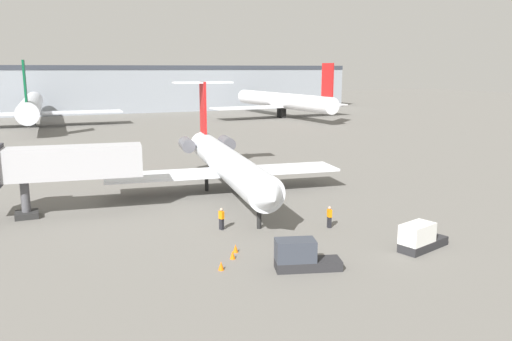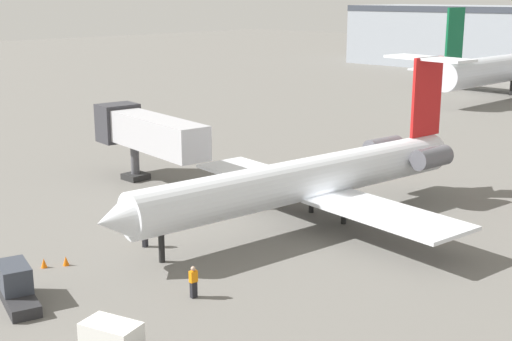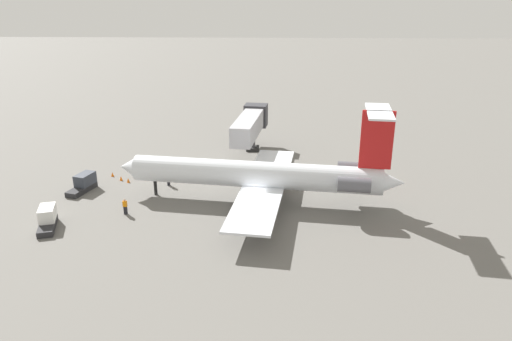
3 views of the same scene
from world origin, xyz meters
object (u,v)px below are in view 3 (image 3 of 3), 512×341
baggage_tug_trailing (47,219)px  traffic_cone_far (121,178)px  traffic_cone_near (128,180)px  traffic_cone_mid (112,174)px  jet_bridge (250,124)px  regional_jet (263,174)px  ground_crew_marshaller (168,179)px  baggage_tug_lead (84,184)px  ground_crew_loader (125,206)px

baggage_tug_trailing → traffic_cone_far: baggage_tug_trailing is taller
traffic_cone_near → traffic_cone_mid: same height
jet_bridge → baggage_tug_trailing: bearing=-39.3°
traffic_cone_mid → regional_jet: bearing=69.6°
ground_crew_marshaller → traffic_cone_far: 6.24m
jet_bridge → baggage_tug_lead: 23.19m
baggage_tug_lead → traffic_cone_near: bearing=120.9°
regional_jet → baggage_tug_lead: 20.76m
ground_crew_marshaller → traffic_cone_mid: size_ratio=3.07×
jet_bridge → traffic_cone_far: bearing=-55.3°
ground_crew_marshaller → traffic_cone_mid: ground_crew_marshaller is taller
jet_bridge → traffic_cone_far: size_ratio=24.68×
jet_bridge → baggage_tug_trailing: 29.44m
ground_crew_loader → regional_jet: bearing=104.0°
jet_bridge → baggage_tug_lead: (13.67, -18.40, -3.49)m
ground_crew_marshaller → traffic_cone_near: bearing=-98.9°
baggage_tug_trailing → traffic_cone_near: (-11.54, 4.44, -0.56)m
baggage_tug_lead → traffic_cone_far: 4.61m
ground_crew_loader → traffic_cone_mid: bearing=-155.7°
jet_bridge → traffic_cone_near: 18.37m
ground_crew_loader → baggage_tug_trailing: size_ratio=0.40×
jet_bridge → traffic_cone_mid: jet_bridge is taller
traffic_cone_mid → jet_bridge: bearing=119.0°
baggage_tug_lead → regional_jet: bearing=83.2°
jet_bridge → traffic_cone_near: jet_bridge is taller
baggage_tug_trailing → traffic_cone_mid: bearing=171.8°
baggage_tug_lead → baggage_tug_trailing: (8.95, -0.12, 0.00)m
ground_crew_marshaller → baggage_tug_lead: 9.50m
traffic_cone_near → baggage_tug_lead: bearing=-59.1°
traffic_cone_far → ground_crew_marshaller: bearing=77.1°
traffic_cone_mid → traffic_cone_near: bearing=53.0°
baggage_tug_lead → traffic_cone_mid: baggage_tug_lead is taller
jet_bridge → ground_crew_loader: jet_bridge is taller
baggage_tug_trailing → traffic_cone_mid: size_ratio=7.70×
traffic_cone_far → traffic_cone_near: bearing=60.1°
ground_crew_loader → baggage_tug_lead: baggage_tug_lead is taller
baggage_tug_trailing → traffic_cone_near: size_ratio=7.70×
baggage_tug_lead → ground_crew_loader: bearing=47.7°
ground_crew_marshaller → ground_crew_loader: size_ratio=1.00×
ground_crew_loader → traffic_cone_near: bearing=-165.5°
regional_jet → ground_crew_marshaller: size_ratio=18.12×
ground_crew_loader → traffic_cone_mid: (-10.43, -4.72, -0.58)m
traffic_cone_far → baggage_tug_trailing: bearing=-15.7°
regional_jet → traffic_cone_far: (-5.64, -17.20, -2.92)m
jet_bridge → traffic_cone_mid: size_ratio=24.68×
regional_jet → traffic_cone_far: 18.34m
ground_crew_marshaller → traffic_cone_far: bearing=-102.9°
traffic_cone_mid → traffic_cone_far: (1.29, 1.47, 0.00)m
regional_jet → baggage_tug_lead: size_ratio=7.24×
traffic_cone_near → ground_crew_marshaller: bearing=81.1°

